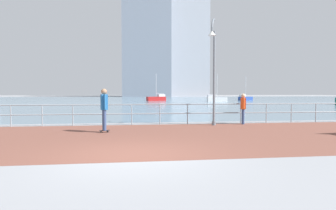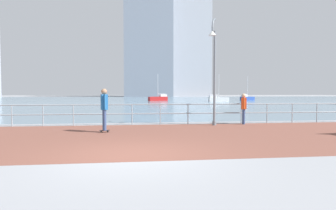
{
  "view_description": "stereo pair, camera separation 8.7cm",
  "coord_description": "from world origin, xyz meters",
  "px_view_note": "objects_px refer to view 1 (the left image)",
  "views": [
    {
      "loc": [
        -0.01,
        -7.25,
        1.61
      ],
      "look_at": [
        1.45,
        4.1,
        1.1
      ],
      "focal_mm": 30.47,
      "sensor_mm": 36.0,
      "label": 1
    },
    {
      "loc": [
        0.07,
        -7.26,
        1.61
      ],
      "look_at": [
        1.45,
        4.1,
        1.1
      ],
      "focal_mm": 30.47,
      "sensor_mm": 36.0,
      "label": 2
    }
  ],
  "objects_px": {
    "bystander": "(243,106)",
    "sailboat_yellow": "(157,98)",
    "skateboarder": "(104,106)",
    "sailboat_red": "(216,99)",
    "sailboat_teal": "(245,98)",
    "lamppost": "(214,66)"
  },
  "relations": [
    {
      "from": "skateboarder",
      "to": "sailboat_red",
      "type": "bearing_deg",
      "value": 66.55
    },
    {
      "from": "bystander",
      "to": "sailboat_teal",
      "type": "bearing_deg",
      "value": 67.35
    },
    {
      "from": "bystander",
      "to": "sailboat_teal",
      "type": "height_order",
      "value": "sailboat_teal"
    },
    {
      "from": "lamppost",
      "to": "sailboat_yellow",
      "type": "relative_size",
      "value": 1.02
    },
    {
      "from": "bystander",
      "to": "sailboat_yellow",
      "type": "height_order",
      "value": "sailboat_yellow"
    },
    {
      "from": "lamppost",
      "to": "skateboarder",
      "type": "relative_size",
      "value": 2.93
    },
    {
      "from": "lamppost",
      "to": "bystander",
      "type": "relative_size",
      "value": 3.34
    },
    {
      "from": "skateboarder",
      "to": "sailboat_teal",
      "type": "bearing_deg",
      "value": 61.03
    },
    {
      "from": "skateboarder",
      "to": "bystander",
      "type": "distance_m",
      "value": 7.02
    },
    {
      "from": "sailboat_teal",
      "to": "skateboarder",
      "type": "bearing_deg",
      "value": -118.97
    },
    {
      "from": "skateboarder",
      "to": "sailboat_teal",
      "type": "height_order",
      "value": "sailboat_teal"
    },
    {
      "from": "sailboat_teal",
      "to": "sailboat_yellow",
      "type": "relative_size",
      "value": 0.95
    },
    {
      "from": "bystander",
      "to": "sailboat_yellow",
      "type": "relative_size",
      "value": 0.31
    },
    {
      "from": "lamppost",
      "to": "sailboat_red",
      "type": "relative_size",
      "value": 1.08
    },
    {
      "from": "sailboat_teal",
      "to": "sailboat_red",
      "type": "bearing_deg",
      "value": -141.0
    },
    {
      "from": "skateboarder",
      "to": "sailboat_red",
      "type": "height_order",
      "value": "sailboat_red"
    },
    {
      "from": "sailboat_red",
      "to": "sailboat_yellow",
      "type": "bearing_deg",
      "value": 148.58
    },
    {
      "from": "sailboat_red",
      "to": "sailboat_teal",
      "type": "distance_m",
      "value": 10.07
    },
    {
      "from": "skateboarder",
      "to": "sailboat_teal",
      "type": "relative_size",
      "value": 0.37
    },
    {
      "from": "skateboarder",
      "to": "bystander",
      "type": "height_order",
      "value": "skateboarder"
    },
    {
      "from": "skateboarder",
      "to": "sailboat_yellow",
      "type": "bearing_deg",
      "value": 82.06
    },
    {
      "from": "skateboarder",
      "to": "sailboat_red",
      "type": "distance_m",
      "value": 39.26
    }
  ]
}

